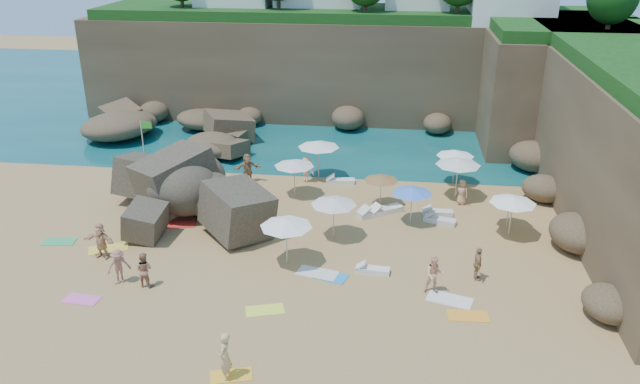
# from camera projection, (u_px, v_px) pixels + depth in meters

# --- Properties ---
(ground) EXTENTS (120.00, 120.00, 0.00)m
(ground) POSITION_uv_depth(u_px,v_px,m) (273.00, 250.00, 31.13)
(ground) COLOR tan
(ground) RESTS_ON ground
(seawater) EXTENTS (120.00, 120.00, 0.00)m
(seawater) POSITION_uv_depth(u_px,v_px,m) (335.00, 98.00, 58.48)
(seawater) COLOR #0C4751
(seawater) RESTS_ON ground
(cliff_back) EXTENTS (44.00, 8.00, 8.00)m
(cliff_back) POSITION_uv_depth(u_px,v_px,m) (353.00, 67.00, 52.11)
(cliff_back) COLOR brown
(cliff_back) RESTS_ON ground
(cliff_right) EXTENTS (8.00, 30.00, 8.00)m
(cliff_right) POSITION_uv_depth(u_px,v_px,m) (634.00, 139.00, 34.65)
(cliff_right) COLOR brown
(cliff_right) RESTS_ON ground
(cliff_corner) EXTENTS (10.00, 12.00, 8.00)m
(cliff_corner) POSITION_uv_depth(u_px,v_px,m) (551.00, 87.00, 45.82)
(cliff_corner) COLOR brown
(cliff_corner) RESTS_ON ground
(rock_promontory) EXTENTS (12.00, 7.00, 2.00)m
(rock_promontory) POSITION_uv_depth(u_px,v_px,m) (171.00, 140.00, 46.98)
(rock_promontory) COLOR brown
(rock_promontory) RESTS_ON ground
(marina_masts) EXTENTS (3.10, 0.10, 6.00)m
(marina_masts) POSITION_uv_depth(u_px,v_px,m) (163.00, 62.00, 59.20)
(marina_masts) COLOR white
(marina_masts) RESTS_ON ground
(rock_outcrop) EXTENTS (9.98, 8.52, 3.42)m
(rock_outcrop) POSITION_uv_depth(u_px,v_px,m) (205.00, 219.00, 34.41)
(rock_outcrop) COLOR brown
(rock_outcrop) RESTS_ON ground
(flag_pole) EXTENTS (0.74, 0.08, 3.79)m
(flag_pole) POSITION_uv_depth(u_px,v_px,m) (145.00, 141.00, 39.25)
(flag_pole) COLOR silver
(flag_pole) RESTS_ON ground
(parasol_0) EXTENTS (2.38, 2.38, 2.25)m
(parasol_0) POSITION_uv_depth(u_px,v_px,m) (294.00, 163.00, 36.64)
(parasol_0) COLOR silver
(parasol_0) RESTS_ON ground
(parasol_1) EXTENTS (2.63, 2.63, 2.48)m
(parasol_1) POSITION_uv_depth(u_px,v_px,m) (319.00, 144.00, 39.15)
(parasol_1) COLOR silver
(parasol_1) RESTS_ON ground
(parasol_2) EXTENTS (1.96, 1.96, 1.85)m
(parasol_2) POSITION_uv_depth(u_px,v_px,m) (510.00, 198.00, 32.82)
(parasol_2) COLOR silver
(parasol_2) RESTS_ON ground
(parasol_3) EXTENTS (2.32, 2.32, 2.19)m
(parasol_3) POSITION_uv_depth(u_px,v_px,m) (455.00, 153.00, 38.38)
(parasol_3) COLOR silver
(parasol_3) RESTS_ON ground
(parasol_4) EXTENTS (2.63, 2.63, 2.49)m
(parasol_4) POSITION_uv_depth(u_px,v_px,m) (458.00, 162.00, 36.24)
(parasol_4) COLOR silver
(parasol_4) RESTS_ON ground
(parasol_5) EXTENTS (2.36, 2.36, 2.23)m
(parasol_5) POSITION_uv_depth(u_px,v_px,m) (334.00, 201.00, 31.61)
(parasol_5) COLOR silver
(parasol_5) RESTS_ON ground
(parasol_6) EXTENTS (2.00, 2.00, 1.89)m
(parasol_6) POSITION_uv_depth(u_px,v_px,m) (381.00, 178.00, 35.38)
(parasol_6) COLOR silver
(parasol_6) RESTS_ON ground
(parasol_8) EXTENTS (2.38, 2.38, 2.25)m
(parasol_8) POSITION_uv_depth(u_px,v_px,m) (513.00, 200.00, 31.76)
(parasol_8) COLOR silver
(parasol_8) RESTS_ON ground
(parasol_9) EXTENTS (2.49, 2.49, 2.36)m
(parasol_9) POSITION_uv_depth(u_px,v_px,m) (286.00, 223.00, 29.07)
(parasol_9) COLOR silver
(parasol_9) RESTS_ON ground
(parasol_10) EXTENTS (2.20, 2.20, 2.08)m
(parasol_10) POSITION_uv_depth(u_px,v_px,m) (412.00, 190.00, 33.28)
(parasol_10) COLOR silver
(parasol_10) RESTS_ON ground
(lounger_0) EXTENTS (2.04, 1.70, 0.31)m
(lounger_0) POSITION_uv_depth(u_px,v_px,m) (385.00, 210.00, 35.11)
(lounger_0) COLOR white
(lounger_0) RESTS_ON ground
(lounger_1) EXTENTS (1.83, 0.73, 0.28)m
(lounger_1) POSITION_uv_depth(u_px,v_px,m) (340.00, 181.00, 39.16)
(lounger_1) COLOR silver
(lounger_1) RESTS_ON ground
(lounger_2) EXTENTS (2.09, 1.70, 0.32)m
(lounger_2) POSITION_uv_depth(u_px,v_px,m) (375.00, 212.00, 34.84)
(lounger_2) COLOR silver
(lounger_2) RESTS_ON ground
(lounger_3) EXTENTS (1.69, 0.57, 0.26)m
(lounger_3) POSITION_uv_depth(u_px,v_px,m) (438.00, 213.00, 34.89)
(lounger_3) COLOR silver
(lounger_3) RESTS_ON ground
(lounger_4) EXTENTS (1.83, 1.08, 0.27)m
(lounger_4) POSITION_uv_depth(u_px,v_px,m) (440.00, 221.00, 33.94)
(lounger_4) COLOR silver
(lounger_4) RESTS_ON ground
(lounger_5) EXTENTS (1.61, 0.64, 0.25)m
(lounger_5) POSITION_uv_depth(u_px,v_px,m) (373.00, 270.00, 29.10)
(lounger_5) COLOR white
(lounger_5) RESTS_ON ground
(towel_1) EXTENTS (1.59, 0.88, 0.03)m
(towel_1) POSITION_uv_depth(u_px,v_px,m) (82.00, 299.00, 27.02)
(towel_1) COLOR #FB61B8
(towel_1) RESTS_ON ground
(towel_2) EXTENTS (1.65, 1.14, 0.03)m
(towel_2) POSITION_uv_depth(u_px,v_px,m) (231.00, 376.00, 22.45)
(towel_2) COLOR yellow
(towel_2) RESTS_ON ground
(towel_3) EXTENTS (1.73, 1.04, 0.03)m
(towel_3) POSITION_uv_depth(u_px,v_px,m) (59.00, 242.00, 31.92)
(towel_3) COLOR green
(towel_3) RESTS_ON ground
(towel_4) EXTENTS (2.14, 1.68, 0.03)m
(towel_4) POSITION_uv_depth(u_px,v_px,m) (109.00, 249.00, 31.25)
(towel_4) COLOR yellow
(towel_4) RESTS_ON ground
(towel_5) EXTENTS (2.05, 1.35, 0.03)m
(towel_5) POSITION_uv_depth(u_px,v_px,m) (317.00, 273.00, 29.06)
(towel_5) COLOR silver
(towel_5) RESTS_ON ground
(towel_7) EXTENTS (2.07, 1.34, 0.03)m
(towel_7) POSITION_uv_depth(u_px,v_px,m) (177.00, 224.00, 33.79)
(towel_7) COLOR red
(towel_7) RESTS_ON ground
(towel_8) EXTENTS (2.05, 1.43, 0.03)m
(towel_8) POSITION_uv_depth(u_px,v_px,m) (327.00, 276.00, 28.85)
(towel_8) COLOR #2889D6
(towel_8) RESTS_ON ground
(towel_10) EXTENTS (1.71, 0.92, 0.03)m
(towel_10) POSITION_uv_depth(u_px,v_px,m) (468.00, 316.00, 25.88)
(towel_10) COLOR #FF9D28
(towel_10) RESTS_ON ground
(towel_11) EXTENTS (1.65, 1.16, 0.03)m
(towel_11) POSITION_uv_depth(u_px,v_px,m) (257.00, 215.00, 34.84)
(towel_11) COLOR #32AF6D
(towel_11) RESTS_ON ground
(towel_12) EXTENTS (1.78, 1.24, 0.03)m
(towel_12) POSITION_uv_depth(u_px,v_px,m) (265.00, 310.00, 26.26)
(towel_12) COLOR #EEFF43
(towel_12) RESTS_ON ground
(towel_13) EXTENTS (2.12, 1.48, 0.03)m
(towel_13) POSITION_uv_depth(u_px,v_px,m) (450.00, 300.00, 27.00)
(towel_13) COLOR white
(towel_13) RESTS_ON ground
(person_stand_1) EXTENTS (0.88, 0.73, 1.66)m
(person_stand_1) POSITION_uv_depth(u_px,v_px,m) (144.00, 270.00, 27.74)
(person_stand_1) COLOR #A57152
(person_stand_1) RESTS_ON ground
(person_stand_2) EXTENTS (1.15, 0.84, 1.65)m
(person_stand_2) POSITION_uv_depth(u_px,v_px,m) (306.00, 170.00, 39.11)
(person_stand_2) COLOR #F9A98E
(person_stand_2) RESTS_ON ground
(person_stand_3) EXTENTS (0.43, 0.97, 1.62)m
(person_stand_3) POSITION_uv_depth(u_px,v_px,m) (478.00, 264.00, 28.25)
(person_stand_3) COLOR #A67C53
(person_stand_3) RESTS_ON ground
(person_stand_4) EXTENTS (0.85, 0.71, 1.52)m
(person_stand_4) POSITION_uv_depth(u_px,v_px,m) (462.00, 192.00, 35.98)
(person_stand_4) COLOR tan
(person_stand_4) RESTS_ON ground
(person_stand_5) EXTENTS (1.78, 1.09, 1.85)m
(person_stand_5) POSITION_uv_depth(u_px,v_px,m) (248.00, 168.00, 39.10)
(person_stand_5) COLOR #A27851
(person_stand_5) RESTS_ON ground
(person_stand_6) EXTENTS (0.47, 0.70, 1.91)m
(person_stand_6) POSITION_uv_depth(u_px,v_px,m) (225.00, 356.00, 21.97)
(person_stand_6) COLOR #DCB77D
(person_stand_6) RESTS_ON ground
(person_lie_0) EXTENTS (1.80, 1.94, 0.43)m
(person_lie_0) POSITION_uv_depth(u_px,v_px,m) (120.00, 278.00, 28.25)
(person_lie_0) COLOR #A56252
(person_lie_0) RESTS_ON ground
(person_lie_2) EXTENTS (0.89, 1.77, 0.47)m
(person_lie_2) POSITION_uv_depth(u_px,v_px,m) (144.00, 234.00, 32.25)
(person_lie_2) COLOR #9F634F
(person_lie_2) RESTS_ON ground
(person_lie_3) EXTENTS (1.97, 2.07, 0.48)m
(person_lie_3) POSITION_uv_depth(u_px,v_px,m) (103.00, 253.00, 30.36)
(person_lie_3) COLOR tan
(person_lie_3) RESTS_ON ground
(person_lie_5) EXTENTS (0.98, 1.78, 0.65)m
(person_lie_5) POSITION_uv_depth(u_px,v_px,m) (433.00, 286.00, 27.44)
(person_lie_5) COLOR #FAB48E
(person_lie_5) RESTS_ON ground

